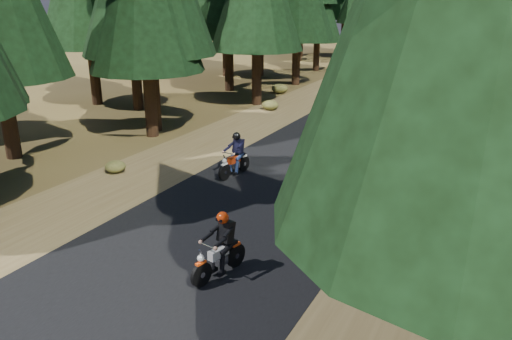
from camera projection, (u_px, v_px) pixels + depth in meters
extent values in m
plane|color=#443318|center=(228.00, 229.00, 12.44)|extent=(120.00, 120.00, 0.00)
cube|color=black|center=(304.00, 170.00, 16.64)|extent=(6.00, 100.00, 0.01)
cube|color=brown|center=(190.00, 152.00, 18.63)|extent=(3.20, 100.00, 0.01)
cube|color=brown|center=(449.00, 194.00, 14.65)|extent=(3.20, 100.00, 0.01)
cylinder|color=black|center=(478.00, 225.00, 5.92)|extent=(0.53, 0.53, 5.85)
cylinder|color=black|center=(2.00, 78.00, 17.03)|extent=(0.53, 0.53, 5.73)
cylinder|color=black|center=(148.00, 71.00, 19.89)|extent=(0.51, 0.51, 5.34)
cylinder|color=black|center=(151.00, 55.00, 20.57)|extent=(0.56, 0.56, 6.43)
cylinder|color=black|center=(134.00, 54.00, 24.68)|extent=(0.52, 0.52, 5.56)
cylinder|color=black|center=(257.00, 50.00, 25.91)|extent=(0.53, 0.53, 5.72)
cylinder|color=black|center=(229.00, 37.00, 29.76)|extent=(0.55, 0.55, 6.37)
cylinder|color=black|center=(297.00, 40.00, 31.96)|extent=(0.53, 0.53, 5.64)
cylinder|color=black|center=(260.00, 37.00, 35.73)|extent=(0.52, 0.52, 5.45)
cylinder|color=black|center=(317.00, 42.00, 38.27)|extent=(0.48, 0.48, 4.42)
cone|color=black|center=(318.00, 4.00, 37.36)|extent=(3.76, 3.76, 5.52)
cylinder|color=black|center=(299.00, 34.00, 44.27)|extent=(0.49, 0.49, 4.75)
cylinder|color=black|center=(92.00, 47.00, 25.91)|extent=(0.54, 0.54, 6.00)
cylinder|color=black|center=(226.00, 30.00, 35.48)|extent=(0.56, 0.56, 6.40)
cylinder|color=black|center=(366.00, 23.00, 45.47)|extent=(0.56, 0.56, 6.40)
cylinder|color=black|center=(345.00, 19.00, 49.22)|extent=(0.57, 0.57, 6.80)
cylinder|color=black|center=(412.00, 23.00, 49.27)|extent=(0.54, 0.54, 6.00)
cylinder|color=black|center=(502.00, 23.00, 45.74)|extent=(0.56, 0.56, 6.40)
cylinder|color=black|center=(459.00, 18.00, 49.92)|extent=(0.57, 0.57, 6.80)
cylinder|color=black|center=(301.00, 26.00, 47.36)|extent=(0.52, 0.52, 5.60)
ellipsoid|color=#474C1E|center=(115.00, 167.00, 16.39)|extent=(0.67, 0.67, 0.40)
ellipsoid|color=#474C1E|center=(497.00, 94.00, 28.46)|extent=(0.77, 0.77, 0.46)
ellipsoid|color=#474C1E|center=(500.00, 141.00, 19.11)|extent=(0.82, 0.82, 0.49)
ellipsoid|color=#474C1E|center=(280.00, 89.00, 29.79)|extent=(0.96, 0.96, 0.57)
ellipsoid|color=#474C1E|center=(270.00, 105.00, 25.41)|extent=(0.83, 0.83, 0.50)
cube|color=black|center=(218.00, 235.00, 10.04)|extent=(0.35, 0.26, 0.45)
sphere|color=#B02907|center=(218.00, 220.00, 9.93)|extent=(0.30, 0.30, 0.25)
cube|color=black|center=(234.00, 147.00, 15.82)|extent=(0.34, 0.23, 0.46)
sphere|color=black|center=(234.00, 137.00, 15.71)|extent=(0.29, 0.29, 0.26)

